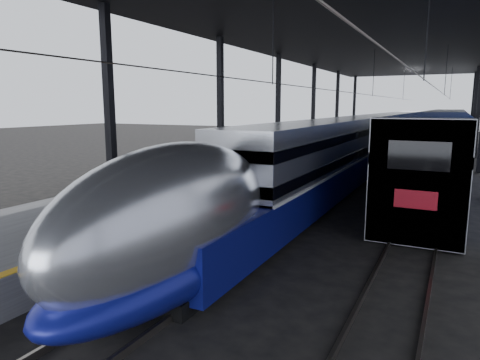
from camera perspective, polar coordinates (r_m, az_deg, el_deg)
The scene contains 7 objects.
ground at distance 13.29m, azimuth -12.76°, elevation -11.07°, with size 160.00×160.00×0.00m, color black.
platform at distance 31.94m, azimuth 5.47°, elevation 2.26°, with size 6.00×80.00×1.00m, color #4C4C4F.
yellow_strip at distance 30.98m, azimuth 10.32°, elevation 2.85°, with size 0.30×80.00×0.01m, color orange.
rails at distance 30.06m, azimuth 19.79°, elevation 0.44°, with size 6.52×80.00×0.16m.
canopy at distance 30.44m, azimuth 15.74°, elevation 17.85°, with size 18.00×75.00×9.47m.
tgv_train at distance 36.51m, azimuth 17.35°, elevation 4.94°, with size 2.76×65.20×3.96m.
second_train at distance 42.05m, azimuth 25.54°, elevation 5.47°, with size 3.12×56.05×4.30m.
Camera 1 is at (8.04, -9.49, 4.69)m, focal length 32.00 mm.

